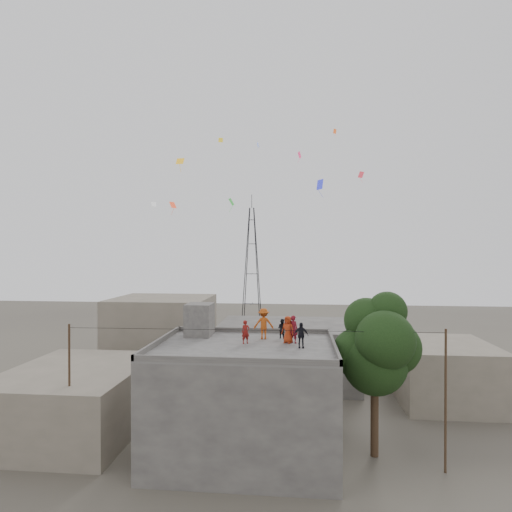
{
  "coord_description": "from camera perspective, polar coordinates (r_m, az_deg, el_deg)",
  "views": [
    {
      "loc": [
        2.98,
        -23.69,
        11.32
      ],
      "look_at": [
        0.48,
        1.47,
        11.1
      ],
      "focal_mm": 30.0,
      "sensor_mm": 36.0,
      "label": 1
    }
  ],
  "objects": [
    {
      "name": "transmission_tower",
      "position": [
        64.11,
        -0.57,
        -1.53
      ],
      "size": [
        2.97,
        2.97,
        20.01
      ],
      "color": "black",
      "rests_on": "ground"
    },
    {
      "name": "utility_line",
      "position": [
        23.78,
        -0.63,
        -17.87
      ],
      "size": [
        20.12,
        0.62,
        7.4
      ],
      "color": "black",
      "rests_on": "ground"
    },
    {
      "name": "main_building",
      "position": [
        25.26,
        -1.49,
        -18.62
      ],
      "size": [
        10.0,
        8.0,
        6.1
      ],
      "color": "#474442",
      "rests_on": "ground"
    },
    {
      "name": "ground",
      "position": [
        26.42,
        -1.49,
        -24.88
      ],
      "size": [
        140.0,
        140.0,
        0.0
      ],
      "primitive_type": "plane",
      "color": "#49433C",
      "rests_on": "ground"
    },
    {
      "name": "neighbor_north",
      "position": [
        38.72,
        4.18,
        -12.68
      ],
      "size": [
        12.0,
        9.0,
        5.0
      ],
      "primitive_type": "cube",
      "color": "#474442",
      "rests_on": "ground"
    },
    {
      "name": "parapet",
      "position": [
        24.41,
        -1.49,
        -11.5
      ],
      "size": [
        10.0,
        8.0,
        0.3
      ],
      "color": "#474442",
      "rests_on": "main_building"
    },
    {
      "name": "kites",
      "position": [
        31.4,
        0.84,
        11.31
      ],
      "size": [
        16.98,
        17.24,
        8.44
      ],
      "color": "#FA3E1A",
      "rests_on": "ground"
    },
    {
      "name": "neighbor_west",
      "position": [
        30.69,
        -22.82,
        -17.22
      ],
      "size": [
        8.0,
        10.0,
        4.0
      ],
      "primitive_type": "cube",
      "color": "#6C6455",
      "rests_on": "ground"
    },
    {
      "name": "neighbor_northwest",
      "position": [
        42.48,
        -12.41,
        -10.13
      ],
      "size": [
        9.0,
        8.0,
        7.0
      ],
      "primitive_type": "cube",
      "color": "#6C6455",
      "rests_on": "ground"
    },
    {
      "name": "person_orange_adult",
      "position": [
        26.03,
        1.03,
        -9.01
      ],
      "size": [
        1.25,
        0.79,
        1.84
      ],
      "primitive_type": "imported",
      "rotation": [
        0.0,
        0.0,
        -3.05
      ],
      "color": "#AD4713",
      "rests_on": "main_building"
    },
    {
      "name": "person_dark_child",
      "position": [
        26.35,
        3.49,
        -9.64
      ],
      "size": [
        0.72,
        0.67,
        1.17
      ],
      "primitive_type": "imported",
      "rotation": [
        0.0,
        0.0,
        2.63
      ],
      "color": "black",
      "rests_on": "main_building"
    },
    {
      "name": "neighbor_east",
      "position": [
        36.6,
        23.74,
        -13.98
      ],
      "size": [
        7.0,
        8.0,
        4.4
      ],
      "primitive_type": "cube",
      "color": "#6C6455",
      "rests_on": "ground"
    },
    {
      "name": "person_red_child",
      "position": [
        24.8,
        -1.4,
        -10.09
      ],
      "size": [
        0.58,
        0.51,
        1.33
      ],
      "primitive_type": "imported",
      "rotation": [
        0.0,
        0.0,
        0.51
      ],
      "color": "maroon",
      "rests_on": "main_building"
    },
    {
      "name": "tree",
      "position": [
        25.22,
        15.89,
        -11.47
      ],
      "size": [
        4.9,
        4.6,
        9.1
      ],
      "color": "black",
      "rests_on": "ground"
    },
    {
      "name": "stair_head_box",
      "position": [
        27.33,
        -7.54,
        -8.4
      ],
      "size": [
        1.6,
        1.8,
        2.0
      ],
      "primitive_type": "cube",
      "color": "#474442",
      "rests_on": "main_building"
    },
    {
      "name": "person_orange_child",
      "position": [
        25.01,
        4.26,
        -9.75
      ],
      "size": [
        0.89,
        0.75,
        1.55
      ],
      "primitive_type": "imported",
      "rotation": [
        0.0,
        0.0,
        -0.41
      ],
      "color": "#AB3213",
      "rests_on": "main_building"
    },
    {
      "name": "person_dark_adult",
      "position": [
        23.85,
        6.0,
        -10.45
      ],
      "size": [
        0.84,
        0.42,
        1.39
      ],
      "primitive_type": "imported",
      "rotation": [
        0.0,
        0.0,
        0.1
      ],
      "color": "black",
      "rests_on": "main_building"
    },
    {
      "name": "person_red_adult",
      "position": [
        25.02,
        5.02,
        -9.7
      ],
      "size": [
        0.69,
        0.64,
        1.59
      ],
      "primitive_type": "imported",
      "rotation": [
        0.0,
        0.0,
        2.54
      ],
      "color": "maroon",
      "rests_on": "main_building"
    }
  ]
}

